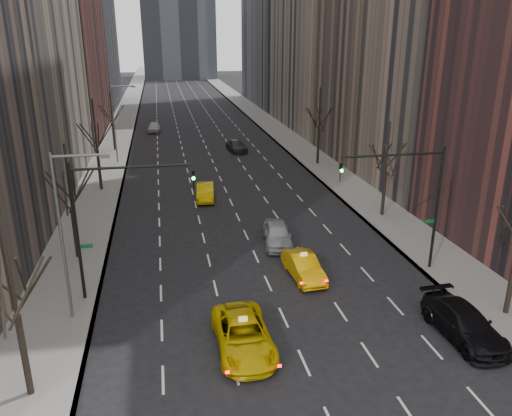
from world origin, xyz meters
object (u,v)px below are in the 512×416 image
taxi_sedan (303,267)px  silver_sedan_ahead (277,234)px  taxi_suv (243,335)px  parked_suv_black (464,323)px

taxi_sedan → silver_sedan_ahead: bearing=90.0°
taxi_sedan → silver_sedan_ahead: 5.39m
taxi_suv → parked_suv_black: 11.10m
silver_sedan_ahead → parked_suv_black: silver_sedan_ahead is taller
taxi_suv → parked_suv_black: bearing=-6.5°
taxi_suv → silver_sedan_ahead: silver_sedan_ahead is taller
taxi_sedan → silver_sedan_ahead: silver_sedan_ahead is taller
taxi_suv → silver_sedan_ahead: bearing=68.7°
parked_suv_black → taxi_suv: bearing=172.1°
silver_sedan_ahead → taxi_sedan: bearing=-78.4°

